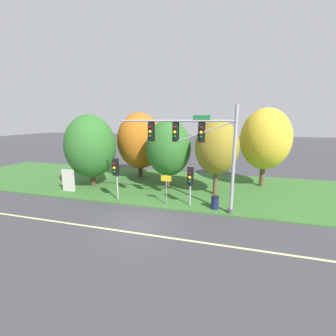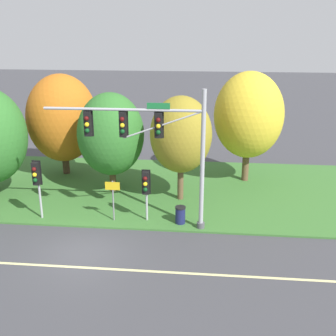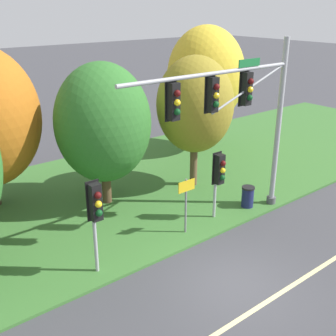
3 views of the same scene
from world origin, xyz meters
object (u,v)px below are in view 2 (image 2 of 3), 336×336
traffic_signal_mast (153,139)px  pedestrian_signal_further_along (37,177)px  tree_left_of_mast (62,118)px  trash_bin (180,215)px  route_sign_post (113,195)px  tree_tall_centre (249,115)px  tree_behind_signpost (111,134)px  pedestrian_signal_near_kerb (146,185)px  tree_mid_verge (181,135)px

traffic_signal_mast → pedestrian_signal_further_along: size_ratio=2.43×
traffic_signal_mast → tree_left_of_mast: bearing=133.8°
pedestrian_signal_further_along → trash_bin: size_ratio=3.52×
traffic_signal_mast → trash_bin: traffic_signal_mast is taller
traffic_signal_mast → route_sign_post: 3.92m
tree_tall_centre → trash_bin: size_ratio=7.75×
traffic_signal_mast → tree_left_of_mast: size_ratio=1.16×
pedestrian_signal_further_along → trash_bin: (7.50, 0.26, -1.92)m
tree_left_of_mast → tree_behind_signpost: (3.99, -2.87, -0.29)m
traffic_signal_mast → route_sign_post: traffic_signal_mast is taller
tree_left_of_mast → trash_bin: (8.54, -7.07, -3.45)m
traffic_signal_mast → pedestrian_signal_near_kerb: (-0.46, 0.49, -2.63)m
tree_behind_signpost → trash_bin: (4.55, -4.20, -3.16)m
pedestrian_signal_near_kerb → trash_bin: 2.39m
pedestrian_signal_near_kerb → tree_behind_signpost: bearing=123.4°
tree_left_of_mast → tree_tall_centre: tree_tall_centre is taller
tree_left_of_mast → tree_behind_signpost: 4.92m
route_sign_post → tree_behind_signpost: tree_behind_signpost is taller
traffic_signal_mast → tree_behind_signpost: traffic_signal_mast is taller
route_sign_post → tree_left_of_mast: (-4.99, 7.07, 2.45)m
route_sign_post → tree_behind_signpost: size_ratio=0.36×
tree_behind_signpost → trash_bin: tree_behind_signpost is taller
traffic_signal_mast → tree_tall_centre: (5.20, 7.35, -0.26)m
tree_mid_verge → traffic_signal_mast: bearing=-106.7°
tree_left_of_mast → trash_bin: bearing=-39.6°
tree_mid_verge → pedestrian_signal_near_kerb: bearing=-116.0°
pedestrian_signal_further_along → tree_tall_centre: size_ratio=0.45×
traffic_signal_mast → tree_behind_signpost: size_ratio=1.29×
tree_left_of_mast → tree_mid_verge: (8.31, -3.79, 0.03)m
tree_mid_verge → tree_left_of_mast: bearing=155.5°
tree_left_of_mast → tree_tall_centre: (12.40, -0.16, 0.49)m
tree_left_of_mast → route_sign_post: bearing=-54.8°
trash_bin → pedestrian_signal_further_along: bearing=-178.0°
route_sign_post → trash_bin: 3.69m
route_sign_post → traffic_signal_mast: bearing=-11.2°
traffic_signal_mast → tree_behind_signpost: bearing=124.6°
tree_left_of_mast → trash_bin: size_ratio=7.41×
traffic_signal_mast → pedestrian_signal_further_along: bearing=178.3°
route_sign_post → tree_tall_centre: bearing=43.0°
tree_left_of_mast → tree_behind_signpost: bearing=-35.7°
tree_mid_verge → trash_bin: bearing=-85.9°
pedestrian_signal_further_along → tree_tall_centre: (11.36, 7.17, 2.02)m
traffic_signal_mast → pedestrian_signal_near_kerb: traffic_signal_mast is taller
tree_mid_verge → trash_bin: tree_mid_verge is taller
tree_left_of_mast → traffic_signal_mast: bearing=-46.2°
traffic_signal_mast → tree_behind_signpost: 5.74m
trash_bin → traffic_signal_mast: bearing=-161.9°
tree_left_of_mast → trash_bin: 11.61m
pedestrian_signal_further_along → trash_bin: pedestrian_signal_further_along is taller
pedestrian_signal_further_along → tree_tall_centre: bearing=32.3°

